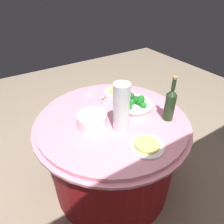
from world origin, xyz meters
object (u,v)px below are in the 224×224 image
label_placard_front (104,99)px  wine_bottle (170,104)px  plate_stack (92,120)px  food_plate_noodles (147,145)px  decorative_fruit_vase (121,110)px  broccoli_bowl (135,105)px  food_plate_fried_egg (117,91)px  serving_tongs (90,93)px

label_placard_front → wine_bottle: bearing=122.2°
wine_bottle → plate_stack: bearing=-24.6°
plate_stack → food_plate_noodles: bearing=115.7°
decorative_fruit_vase → food_plate_noodles: bearing=97.6°
broccoli_bowl → plate_stack: bearing=-0.8°
broccoli_bowl → decorative_fruit_vase: (0.22, 0.13, 0.10)m
food_plate_noodles → decorative_fruit_vase: bearing=-82.4°
label_placard_front → broccoli_bowl: bearing=123.9°
decorative_fruit_vase → plate_stack: bearing=-42.9°
wine_bottle → food_plate_fried_egg: bearing=-80.0°
wine_bottle → food_plate_fried_egg: 0.55m
label_placard_front → food_plate_noodles: bearing=85.8°
plate_stack → broccoli_bowl: bearing=179.2°
serving_tongs → food_plate_fried_egg: (-0.21, 0.12, 0.01)m
wine_bottle → food_plate_fried_egg: wine_bottle is taller
food_plate_fried_egg → label_placard_front: 0.21m
food_plate_fried_egg → label_placard_front: size_ratio=4.00×
food_plate_noodles → label_placard_front: bearing=-94.2°
broccoli_bowl → food_plate_fried_egg: 0.31m
serving_tongs → broccoli_bowl: bearing=111.7°
food_plate_fried_egg → broccoli_bowl: bearing=82.9°
plate_stack → label_placard_front: (-0.22, -0.21, -0.01)m
wine_bottle → label_placard_front: (0.28, -0.44, -0.10)m
broccoli_bowl → serving_tongs: broccoli_bowl is taller
broccoli_bowl → label_placard_front: size_ratio=5.09×
wine_bottle → broccoli_bowl: bearing=-59.5°
broccoli_bowl → decorative_fruit_vase: decorative_fruit_vase is taller
broccoli_bowl → food_plate_noodles: (0.19, 0.37, -0.03)m
food_plate_fried_egg → wine_bottle: bearing=100.0°
plate_stack → food_plate_noodles: 0.41m
wine_bottle → decorative_fruit_vase: 0.37m
plate_stack → wine_bottle: 0.56m
food_plate_fried_egg → food_plate_noodles: size_ratio=1.00×
food_plate_noodles → serving_tongs: bearing=-91.5°
food_plate_noodles → label_placard_front: (-0.04, -0.59, 0.02)m
plate_stack → serving_tongs: plate_stack is taller
wine_bottle → food_plate_noodles: size_ratio=1.53×
decorative_fruit_vase → serving_tongs: bearing=-95.4°
wine_bottle → label_placard_front: bearing=-57.8°
plate_stack → wine_bottle: wine_bottle is taller
plate_stack → food_plate_fried_egg: bearing=-143.3°
food_plate_noodles → broccoli_bowl: bearing=-117.4°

